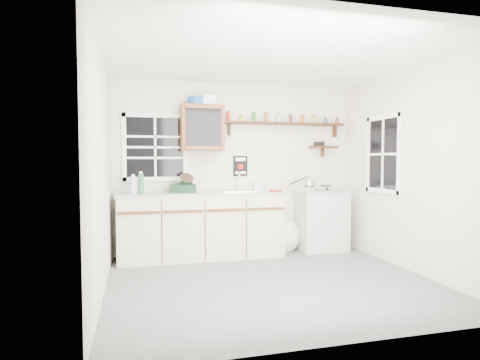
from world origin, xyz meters
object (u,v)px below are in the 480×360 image
main_cabinet (202,225)px  dish_rack (184,186)px  upper_cabinet (202,128)px  hotplate (317,188)px  spice_shelf (284,123)px  right_cabinet (321,220)px

main_cabinet → dish_rack: (-0.24, 0.08, 0.55)m
upper_cabinet → hotplate: 1.94m
main_cabinet → spice_shelf: bearing=9.3°
main_cabinet → right_cabinet: bearing=0.8°
main_cabinet → hotplate: bearing=0.2°
right_cabinet → dish_rack: dish_rack is taller
right_cabinet → upper_cabinet: size_ratio=1.40×
upper_cabinet → right_cabinet: bearing=-3.8°
upper_cabinet → hotplate: (1.73, -0.14, -0.88)m
upper_cabinet → spice_shelf: size_ratio=0.34×
spice_shelf → dish_rack: bearing=-174.9°
upper_cabinet → spice_shelf: (1.26, 0.07, 0.11)m
right_cabinet → upper_cabinet: upper_cabinet is taller
main_cabinet → hotplate: (1.76, 0.01, 0.48)m
main_cabinet → dish_rack: bearing=162.5°
spice_shelf → right_cabinet: bearing=-19.2°
dish_rack → upper_cabinet: bearing=18.1°
dish_rack → hotplate: 2.00m
upper_cabinet → hotplate: size_ratio=1.17×
dish_rack → hotplate: size_ratio=0.68×
right_cabinet → hotplate: hotplate is taller
spice_shelf → dish_rack: spice_shelf is taller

